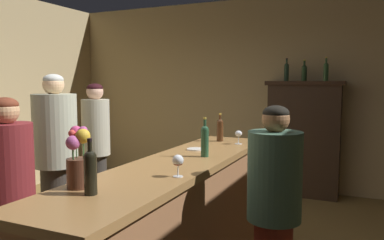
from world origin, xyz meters
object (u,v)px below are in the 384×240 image
Objects in this scene: cheese_plate at (195,149)px; display_bottle_left at (286,71)px; wine_bottle_chardonnay at (90,170)px; bar_counter at (177,231)px; display_cabinet at (304,136)px; wine_bottle_malbec at (220,129)px; display_bottle_center at (326,71)px; patron_in_grey at (96,147)px; wine_bottle_pinot at (205,139)px; bartender at (274,212)px; patron_near_entrance at (56,159)px; display_bottle_midleft at (304,72)px; flower_arrangement at (78,160)px; wine_glass_front at (239,134)px; patron_tall at (9,192)px; wine_glass_mid at (178,162)px.

display_bottle_left reaches higher than cheese_plate.
wine_bottle_chardonnay is at bearing -93.17° from display_bottle_left.
bar_counter is 3.40m from display_bottle_left.
wine_bottle_malbec is at bearing -103.74° from display_cabinet.
display_bottle_center reaches higher than patron_in_grey.
bartender reaches higher than wine_bottle_pinot.
wine_bottle_pinot is 0.18× the size of patron_near_entrance.
wine_bottle_pinot is 1.03× the size of display_bottle_midleft.
bartender is at bearing 38.70° from flower_arrangement.
wine_bottle_chardonnay is at bearing -96.63° from display_bottle_midleft.
display_bottle_center is (0.80, 2.64, 0.73)m from cheese_plate.
patron_tall reaches higher than wine_glass_front.
wine_bottle_malbec is at bearing 52.21° from patron_in_grey.
bartender reaches higher than cheese_plate.
bartender is (0.63, -0.37, -0.37)m from wine_bottle_pinot.
wine_bottle_malbec is 0.17× the size of patron_in_grey.
wine_bottle_chardonnay reaches higher than cheese_plate.
display_bottle_center is at bearing 0.00° from display_bottle_left.
wine_bottle_malbec is at bearing -110.55° from display_bottle_center.
wine_glass_front is 0.08× the size of patron_tall.
patron_near_entrance reaches higher than wine_bottle_malbec.
bar_counter is at bearing 87.53° from wine_bottle_chardonnay.
display_bottle_center is 0.20× the size of patron_in_grey.
display_cabinet is at bearing 78.60° from cheese_plate.
display_cabinet is 5.48× the size of display_bottle_midleft.
patron_tall reaches higher than bar_counter.
display_bottle_center is at bearing 77.09° from bar_counter.
patron_in_grey is (-1.72, -2.14, -0.89)m from display_bottle_left.
display_cabinet is at bearing -90.56° from bartender.
wine_bottle_chardonnay is 2.13× the size of wine_glass_mid.
display_cabinet is 2.22m from wine_glass_front.
display_cabinet is at bearing 86.01° from wine_glass_mid.
bar_counter is at bearing -13.41° from bartender.
display_bottle_center is (0.72, 3.15, 1.26)m from bar_counter.
display_bottle_center reaches higher than cheese_plate.
display_bottle_left reaches higher than patron_near_entrance.
wine_bottle_malbec is at bearing 8.74° from patron_tall.
wine_bottle_malbec is 1.91m from flower_arrangement.
wine_bottle_pinot is (-0.34, -2.88, 0.33)m from display_cabinet.
patron_in_grey is (-2.26, -2.14, -0.89)m from display_bottle_center.
display_cabinet is 4.05m from flower_arrangement.
patron_tall is at bearing -155.14° from bar_counter.
wine_glass_mid is 0.42× the size of display_bottle_left.
bar_counter is 1.12m from wine_bottle_chardonnay.
bartender is at bearing -85.02° from display_cabinet.
patron_near_entrance is (-1.49, -0.79, -0.22)m from wine_glass_front.
bar_counter is 1.25m from wine_bottle_malbec.
flower_arrangement is at bearing 152.58° from wine_bottle_chardonnay.
display_bottle_midleft is at bearing -90.24° from bartender.
flower_arrangement is 1.13× the size of display_bottle_midleft.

